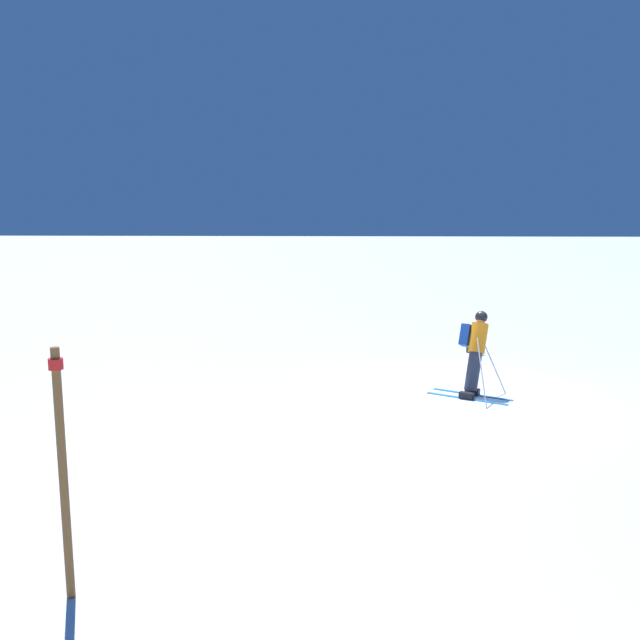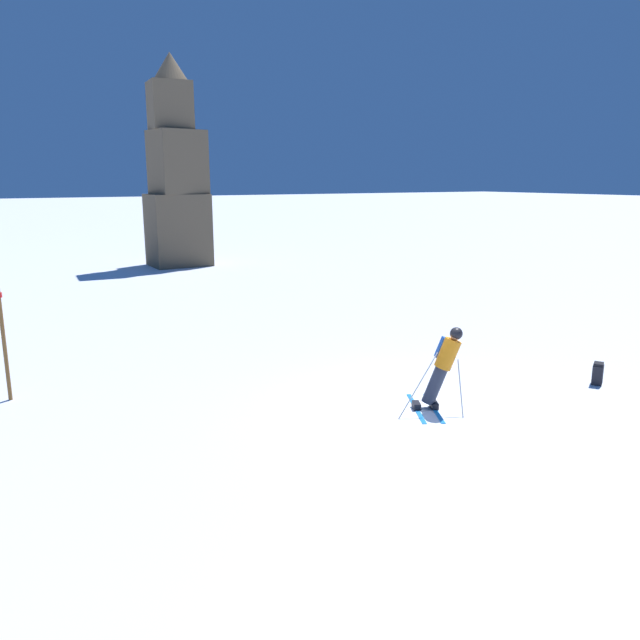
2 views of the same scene
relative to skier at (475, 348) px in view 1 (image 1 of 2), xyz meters
name	(u,v)px [view 1 (image 1 of 2)]	position (x,y,z in m)	size (l,w,h in m)	color
ground_plane	(470,397)	(-0.36, 0.13, -0.94)	(300.00, 300.00, 0.00)	white
skier	(475,348)	(0.00, 0.00, 0.00)	(1.54, 1.67, 1.72)	#1E7AC6
spare_backpack	(473,344)	(4.03, -0.64, -0.69)	(0.37, 0.34, 0.50)	black
trail_marker	(63,465)	(-7.51, 4.92, 0.36)	(0.13, 0.13, 2.39)	brown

